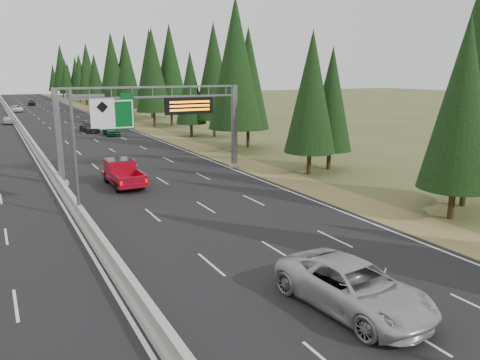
# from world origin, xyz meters

# --- Properties ---
(road) EXTENTS (32.00, 260.00, 0.08)m
(road) POSITION_xyz_m (0.00, 80.00, 0.04)
(road) COLOR black
(road) RESTS_ON ground
(shoulder_right) EXTENTS (3.60, 260.00, 0.06)m
(shoulder_right) POSITION_xyz_m (17.80, 80.00, 0.03)
(shoulder_right) COLOR olive
(shoulder_right) RESTS_ON ground
(median_barrier) EXTENTS (0.70, 260.00, 0.85)m
(median_barrier) POSITION_xyz_m (0.00, 80.00, 0.41)
(median_barrier) COLOR #9A9A94
(median_barrier) RESTS_ON road
(sign_gantry) EXTENTS (16.75, 0.98, 7.80)m
(sign_gantry) POSITION_xyz_m (8.92, 34.88, 5.27)
(sign_gantry) COLOR slate
(sign_gantry) RESTS_ON road
(hov_sign_pole) EXTENTS (2.80, 0.50, 8.00)m
(hov_sign_pole) POSITION_xyz_m (0.58, 24.97, 4.72)
(hov_sign_pole) COLOR slate
(hov_sign_pole) RESTS_ON road
(tree_row_right) EXTENTS (11.40, 240.82, 18.59)m
(tree_row_right) POSITION_xyz_m (22.25, 71.90, 9.04)
(tree_row_right) COLOR black
(tree_row_right) RESTS_ON ground
(silver_minivan) EXTENTS (3.74, 6.94, 1.85)m
(silver_minivan) POSITION_xyz_m (7.30, 8.00, 1.01)
(silver_minivan) COLOR #AEADB2
(silver_minivan) RESTS_ON road
(red_pickup) EXTENTS (2.23, 6.25, 2.04)m
(red_pickup) POSITION_xyz_m (4.67, 32.78, 1.21)
(red_pickup) COLOR black
(red_pickup) RESTS_ON road
(car_ahead_green) EXTENTS (1.92, 4.60, 1.56)m
(car_ahead_green) POSITION_xyz_m (11.06, 63.85, 0.86)
(car_ahead_green) COLOR #114E28
(car_ahead_green) RESTS_ON road
(car_ahead_dkred) EXTENTS (1.80, 4.40, 1.42)m
(car_ahead_dkred) POSITION_xyz_m (14.50, 78.04, 0.79)
(car_ahead_dkred) COLOR #64200E
(car_ahead_dkred) RESTS_ON road
(car_ahead_dkgrey) EXTENTS (2.52, 5.36, 1.51)m
(car_ahead_dkgrey) POSITION_xyz_m (9.04, 69.29, 0.84)
(car_ahead_dkgrey) COLOR black
(car_ahead_dkgrey) RESTS_ON road
(car_ahead_white) EXTENTS (2.77, 5.43, 1.47)m
(car_ahead_white) POSITION_xyz_m (1.50, 115.51, 0.82)
(car_ahead_white) COLOR white
(car_ahead_white) RESTS_ON road
(car_ahead_far) EXTENTS (1.94, 4.60, 1.55)m
(car_ahead_far) POSITION_xyz_m (6.48, 137.11, 0.86)
(car_ahead_far) COLOR black
(car_ahead_far) RESTS_ON road
(car_onc_white) EXTENTS (1.78, 4.18, 1.41)m
(car_onc_white) POSITION_xyz_m (-1.50, 87.53, 0.78)
(car_onc_white) COLOR #BCBCBC
(car_onc_white) RESTS_ON road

